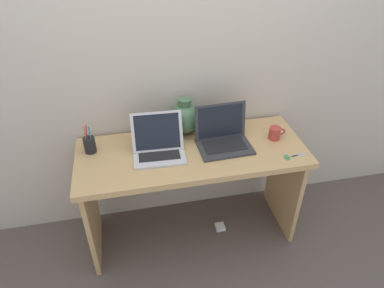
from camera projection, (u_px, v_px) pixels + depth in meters
The scene contains 10 objects.
ground_plane at pixel (192, 231), 2.66m from camera, with size 6.00×6.00×0.00m, color #564C47.
back_wall at pixel (181, 65), 2.23m from camera, with size 4.40×0.04×2.40m, color beige.
desk at pixel (192, 171), 2.31m from camera, with size 1.46×0.58×0.76m.
laptop_left at pixel (158, 144), 2.17m from camera, with size 0.33×0.27×0.24m.
laptop_right at pixel (223, 135), 2.24m from camera, with size 0.35×0.26×0.26m.
green_vase at pixel (185, 117), 2.34m from camera, with size 0.22×0.22×0.25m.
coffee_mug at pixel (275, 133), 2.31m from camera, with size 0.11×0.08×0.08m.
pen_cup at pixel (90, 144), 2.18m from camera, with size 0.07×0.07×0.19m.
scissors at pixel (291, 157), 2.16m from camera, with size 0.15×0.05×0.01m.
power_brick at pixel (220, 227), 2.67m from camera, with size 0.07×0.07×0.03m, color white.
Camera 1 is at (-0.36, -1.75, 2.07)m, focal length 32.73 mm.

